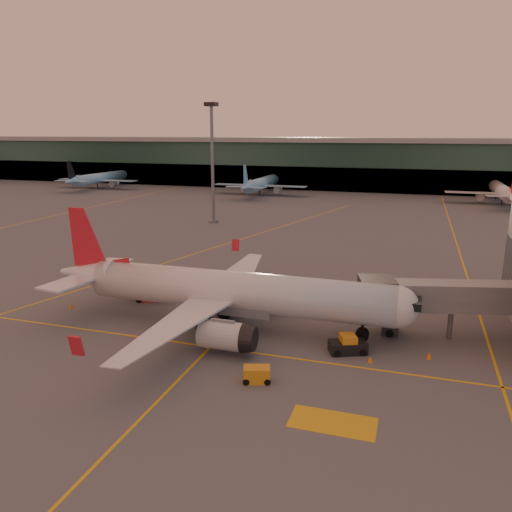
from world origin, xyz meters
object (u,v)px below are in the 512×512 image
(catering_truck, at_px, (151,282))
(gpu_cart, at_px, (257,375))
(pushback_tug, at_px, (348,346))
(main_airplane, at_px, (225,292))

(catering_truck, distance_m, gpu_cart, 23.89)
(catering_truck, bearing_deg, gpu_cart, -59.42)
(gpu_cart, relative_size, pushback_tug, 0.66)
(catering_truck, xyz_separation_m, gpu_cart, (18.18, -15.42, -1.57))
(catering_truck, xyz_separation_m, pushback_tug, (24.44, -7.66, -1.49))
(main_airplane, bearing_deg, gpu_cart, -57.14)
(main_airplane, relative_size, pushback_tug, 10.25)
(main_airplane, xyz_separation_m, gpu_cart, (6.66, -10.12, -3.18))
(catering_truck, bearing_deg, pushback_tug, -36.53)
(catering_truck, relative_size, pushback_tug, 1.43)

